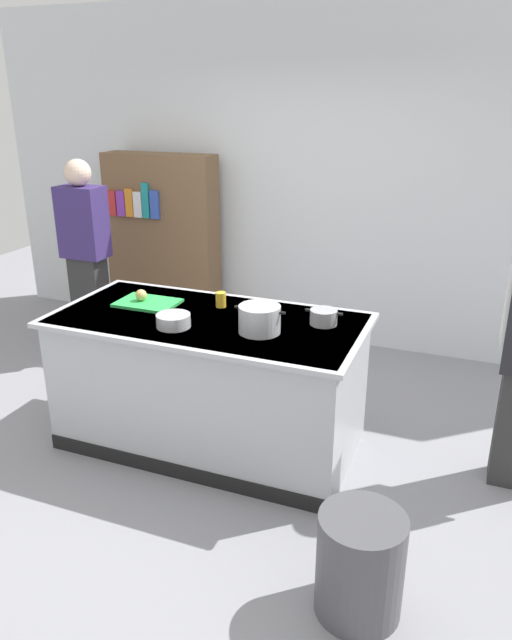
{
  "coord_description": "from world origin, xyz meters",
  "views": [
    {
      "loc": [
        1.56,
        -3.15,
        2.23
      ],
      "look_at": [
        0.25,
        0.2,
        0.85
      ],
      "focal_mm": 33.53,
      "sensor_mm": 36.0,
      "label": 1
    }
  ],
  "objects_px": {
    "onion": "(141,295)",
    "bookshelf": "(163,243)",
    "mixing_bowl": "(173,321)",
    "person_guest": "(86,255)",
    "stock_pot": "(260,319)",
    "juice_cup": "(221,300)",
    "sauce_pan": "(324,317)",
    "trash_bin": "(360,565)"
  },
  "relations": [
    {
      "from": "sauce_pan",
      "to": "person_guest",
      "type": "distance_m",
      "value": 2.46
    },
    {
      "from": "juice_cup",
      "to": "onion",
      "type": "bearing_deg",
      "value": -165.94
    },
    {
      "from": "trash_bin",
      "to": "bookshelf",
      "type": "height_order",
      "value": "bookshelf"
    },
    {
      "from": "sauce_pan",
      "to": "bookshelf",
      "type": "distance_m",
      "value": 2.63
    },
    {
      "from": "stock_pot",
      "to": "bookshelf",
      "type": "height_order",
      "value": "bookshelf"
    },
    {
      "from": "juice_cup",
      "to": "trash_bin",
      "type": "height_order",
      "value": "juice_cup"
    },
    {
      "from": "onion",
      "to": "stock_pot",
      "type": "bearing_deg",
      "value": -11.61
    },
    {
      "from": "stock_pot",
      "to": "mixing_bowl",
      "type": "height_order",
      "value": "stock_pot"
    },
    {
      "from": "sauce_pan",
      "to": "bookshelf",
      "type": "height_order",
      "value": "bookshelf"
    },
    {
      "from": "trash_bin",
      "to": "person_guest",
      "type": "relative_size",
      "value": 0.3
    },
    {
      "from": "stock_pot",
      "to": "person_guest",
      "type": "distance_m",
      "value": 2.28
    },
    {
      "from": "mixing_bowl",
      "to": "trash_bin",
      "type": "height_order",
      "value": "mixing_bowl"
    },
    {
      "from": "trash_bin",
      "to": "bookshelf",
      "type": "bearing_deg",
      "value": 132.37
    },
    {
      "from": "mixing_bowl",
      "to": "bookshelf",
      "type": "relative_size",
      "value": 0.12
    },
    {
      "from": "mixing_bowl",
      "to": "person_guest",
      "type": "xyz_separation_m",
      "value": [
        -1.5,
        1.17,
        -0.03
      ]
    },
    {
      "from": "onion",
      "to": "mixing_bowl",
      "type": "distance_m",
      "value": 0.51
    },
    {
      "from": "sauce_pan",
      "to": "person_guest",
      "type": "height_order",
      "value": "person_guest"
    },
    {
      "from": "person_guest",
      "to": "bookshelf",
      "type": "height_order",
      "value": "person_guest"
    },
    {
      "from": "sauce_pan",
      "to": "mixing_bowl",
      "type": "height_order",
      "value": "sauce_pan"
    },
    {
      "from": "mixing_bowl",
      "to": "bookshelf",
      "type": "xyz_separation_m",
      "value": [
        -1.22,
        2.01,
        -0.09
      ]
    },
    {
      "from": "onion",
      "to": "mixing_bowl",
      "type": "relative_size",
      "value": 0.37
    },
    {
      "from": "stock_pot",
      "to": "bookshelf",
      "type": "distance_m",
      "value": 2.58
    },
    {
      "from": "juice_cup",
      "to": "person_guest",
      "type": "xyz_separation_m",
      "value": [
        -1.61,
        0.74,
        -0.04
      ]
    },
    {
      "from": "onion",
      "to": "mixing_bowl",
      "type": "bearing_deg",
      "value": -36.18
    },
    {
      "from": "mixing_bowl",
      "to": "person_guest",
      "type": "height_order",
      "value": "person_guest"
    },
    {
      "from": "sauce_pan",
      "to": "juice_cup",
      "type": "height_order",
      "value": "juice_cup"
    },
    {
      "from": "juice_cup",
      "to": "person_guest",
      "type": "distance_m",
      "value": 1.78
    },
    {
      "from": "onion",
      "to": "juice_cup",
      "type": "relative_size",
      "value": 0.77
    },
    {
      "from": "sauce_pan",
      "to": "juice_cup",
      "type": "bearing_deg",
      "value": 175.25
    },
    {
      "from": "mixing_bowl",
      "to": "trash_bin",
      "type": "relative_size",
      "value": 0.41
    },
    {
      "from": "mixing_bowl",
      "to": "sauce_pan",
      "type": "bearing_deg",
      "value": 24.02
    },
    {
      "from": "mixing_bowl",
      "to": "juice_cup",
      "type": "relative_size",
      "value": 2.08
    },
    {
      "from": "trash_bin",
      "to": "juice_cup",
      "type": "bearing_deg",
      "value": 134.74
    },
    {
      "from": "mixing_bowl",
      "to": "stock_pot",
      "type": "bearing_deg",
      "value": 11.93
    },
    {
      "from": "stock_pot",
      "to": "trash_bin",
      "type": "height_order",
      "value": "stock_pot"
    },
    {
      "from": "onion",
      "to": "person_guest",
      "type": "height_order",
      "value": "person_guest"
    },
    {
      "from": "trash_bin",
      "to": "person_guest",
      "type": "bearing_deg",
      "value": 145.04
    },
    {
      "from": "bookshelf",
      "to": "trash_bin",
      "type": "bearing_deg",
      "value": -47.63
    },
    {
      "from": "stock_pot",
      "to": "onion",
      "type": "bearing_deg",
      "value": 168.39
    },
    {
      "from": "mixing_bowl",
      "to": "juice_cup",
      "type": "distance_m",
      "value": 0.45
    },
    {
      "from": "onion",
      "to": "bookshelf",
      "type": "height_order",
      "value": "bookshelf"
    },
    {
      "from": "mixing_bowl",
      "to": "trash_bin",
      "type": "bearing_deg",
      "value": -31.16
    }
  ]
}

